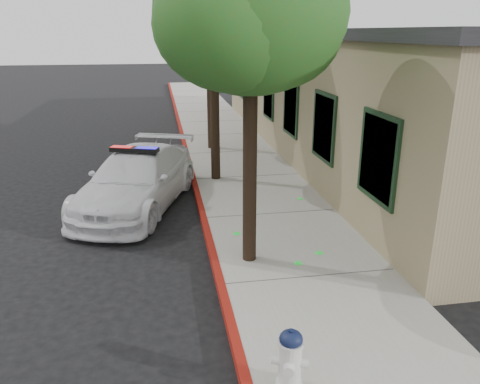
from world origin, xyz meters
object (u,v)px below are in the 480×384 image
street_tree_near (252,20)px  street_tree_mid (213,14)px  clapboard_building (371,92)px  police_car (137,179)px  street_tree_far (210,15)px  fire_hydrant (290,358)px

street_tree_near → street_tree_mid: bearing=90.1°
clapboard_building → street_tree_near: size_ratio=3.71×
police_car → street_tree_near: (2.17, -3.57, 3.64)m
clapboard_building → police_car: 9.46m
police_car → street_tree_far: street_tree_far is taller
fire_hydrant → street_tree_near: street_tree_near is taller
clapboard_building → street_tree_far: 6.25m
street_tree_near → street_tree_far: size_ratio=0.93×
clapboard_building → street_tree_far: street_tree_far is taller
fire_hydrant → street_tree_far: bearing=107.9°
police_car → street_tree_mid: 4.74m
street_tree_near → street_tree_mid: size_ratio=0.95×
police_car → fire_hydrant: bearing=-54.6°
clapboard_building → police_car: clapboard_building is taller
fire_hydrant → street_tree_far: (0.48, 12.18, 4.15)m
police_car → street_tree_near: street_tree_near is taller
police_car → street_tree_far: (2.49, 5.28, 3.98)m
street_tree_mid → street_tree_far: 3.69m
street_tree_mid → street_tree_far: bearing=84.9°
clapboard_building → street_tree_far: size_ratio=3.46×
police_car → street_tree_mid: bearing=55.8°
fire_hydrant → street_tree_far: street_tree_far is taller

